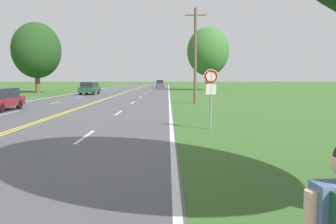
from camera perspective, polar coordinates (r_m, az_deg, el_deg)
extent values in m
cube|color=white|center=(13.61, -13.20, -3.88)|extent=(0.12, 3.00, 0.00)
cube|color=white|center=(22.40, -7.97, -0.14)|extent=(0.12, 3.00, 0.00)
cube|color=white|center=(31.31, -5.70, 1.48)|extent=(0.12, 3.00, 0.00)
cube|color=white|center=(40.25, -4.44, 2.39)|extent=(0.12, 3.00, 0.00)
cube|color=white|center=(49.22, -3.64, 2.96)|extent=(0.12, 3.00, 0.00)
cube|color=white|center=(58.20, -3.08, 3.36)|extent=(0.12, 3.00, 0.00)
cube|color=white|center=(67.18, -2.67, 3.65)|extent=(0.12, 3.00, 0.00)
cube|color=white|center=(76.17, -2.36, 3.87)|extent=(0.12, 3.00, 0.00)
cube|color=white|center=(85.16, -2.12, 4.04)|extent=(0.12, 3.00, 0.00)
cube|color=white|center=(94.15, -1.92, 4.18)|extent=(0.12, 3.00, 0.00)
cube|color=white|center=(103.14, -1.75, 4.30)|extent=(0.12, 3.00, 0.00)
cube|color=white|center=(24.29, -24.05, -0.13)|extent=(0.12, 3.00, 0.00)
cube|color=white|center=(32.68, -17.64, 1.42)|extent=(0.12, 3.00, 0.00)
cube|color=white|center=(41.34, -13.88, 2.32)|extent=(0.12, 3.00, 0.00)
cube|color=white|center=(50.11, -11.42, 2.91)|extent=(0.12, 3.00, 0.00)
cube|color=white|center=(58.95, -9.70, 3.31)|extent=(0.12, 3.00, 0.00)
cube|color=white|center=(67.84, -8.43, 3.61)|extent=(0.12, 3.00, 0.00)
cube|color=white|center=(76.75, -7.45, 3.84)|extent=(0.12, 3.00, 0.00)
cube|color=white|center=(85.68, -6.67, 4.02)|extent=(0.12, 3.00, 0.00)
cube|color=white|center=(94.62, -6.04, 4.16)|extent=(0.12, 3.00, 0.00)
cube|color=white|center=(103.57, -5.52, 4.28)|extent=(0.12, 3.00, 0.00)
cylinder|color=gray|center=(15.21, 6.86, 1.92)|extent=(0.07, 0.07, 2.52)
cylinder|color=silver|center=(15.16, 6.91, 5.72)|extent=(0.60, 0.02, 0.60)
torus|color=red|center=(15.15, 6.91, 5.72)|extent=(0.55, 0.07, 0.55)
cube|color=silver|center=(15.17, 6.89, 3.64)|extent=(0.44, 0.02, 0.44)
cylinder|color=brown|center=(30.45, 4.37, 8.91)|extent=(0.24, 0.24, 8.02)
cube|color=brown|center=(30.85, 4.42, 15.24)|extent=(1.80, 0.12, 0.10)
cylinder|color=brown|center=(63.69, 6.35, 5.16)|extent=(0.74, 0.74, 3.68)
ellipsoid|color=#386B2D|center=(63.86, 6.40, 9.63)|extent=(7.38, 7.38, 8.48)
cylinder|color=brown|center=(55.71, -20.22, 4.56)|extent=(0.70, 0.70, 3.19)
ellipsoid|color=#1E4219|center=(55.85, -20.38, 9.26)|extent=(7.02, 7.02, 8.07)
cylinder|color=black|center=(27.08, -22.77, 1.10)|extent=(0.21, 0.64, 0.64)
cylinder|color=black|center=(24.71, -25.25, 0.62)|extent=(0.21, 0.64, 0.64)
cylinder|color=black|center=(49.78, -12.96, 3.26)|extent=(0.23, 0.74, 0.73)
cylinder|color=black|center=(49.37, -11.12, 3.28)|extent=(0.23, 0.74, 0.73)
cylinder|color=black|center=(47.03, -13.89, 3.12)|extent=(0.23, 0.74, 0.73)
cylinder|color=black|center=(46.59, -11.94, 3.14)|extent=(0.23, 0.74, 0.73)
cube|color=#1E472D|center=(48.17, -12.47, 3.54)|extent=(2.05, 4.70, 0.63)
cube|color=#1E232D|center=(48.16, -12.49, 4.32)|extent=(1.76, 3.30, 0.68)
cylinder|color=black|center=(80.68, -0.80, 4.19)|extent=(0.22, 0.68, 0.67)
cylinder|color=black|center=(80.69, -1.90, 4.19)|extent=(0.22, 0.68, 0.67)
cylinder|color=black|center=(82.83, -0.82, 4.23)|extent=(0.22, 0.68, 0.67)
cylinder|color=black|center=(82.83, -1.88, 4.23)|extent=(0.22, 0.68, 0.67)
cube|color=#47474C|center=(81.75, -1.35, 4.42)|extent=(1.82, 3.50, 0.68)
cube|color=#1E232D|center=(81.74, -1.35, 4.91)|extent=(1.58, 2.46, 0.71)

